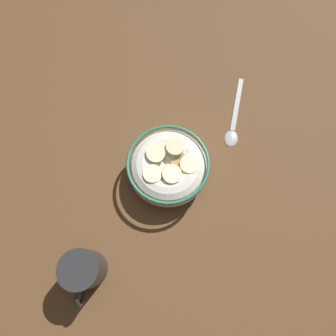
{
  "coord_description": "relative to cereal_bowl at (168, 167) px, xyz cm",
  "views": [
    {
      "loc": [
        17.94,
        0.98,
        58.34
      ],
      "look_at": [
        0.0,
        0.0,
        3.0
      ],
      "focal_mm": 32.58,
      "sensor_mm": 36.0,
      "label": 1
    }
  ],
  "objects": [
    {
      "name": "ground_plane",
      "position": [
        0.0,
        -0.0,
        -4.31
      ],
      "size": [
        99.93,
        99.93,
        2.0
      ],
      "primitive_type": "cube",
      "color": "brown"
    },
    {
      "name": "cereal_bowl",
      "position": [
        0.0,
        0.0,
        0.0
      ],
      "size": [
        15.42,
        15.42,
        6.63
      ],
      "color": "silver",
      "rests_on": "ground_plane"
    },
    {
      "name": "spoon",
      "position": [
        -10.97,
        13.16,
        -2.99
      ],
      "size": [
        16.68,
        4.56,
        0.8
      ],
      "color": "#A5A5AD",
      "rests_on": "ground_plane"
    },
    {
      "name": "coffee_mug",
      "position": [
        19.37,
        -13.26,
        0.71
      ],
      "size": [
        9.31,
        6.66,
        8.04
      ],
      "color": "#262628",
      "rests_on": "ground_plane"
    }
  ]
}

